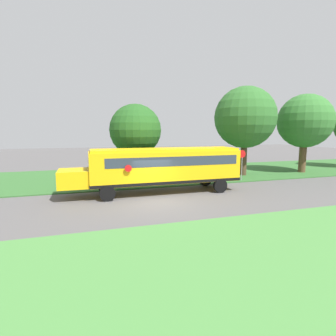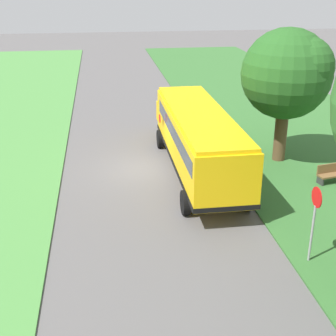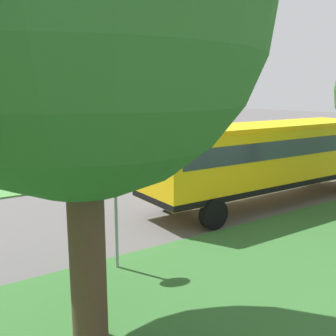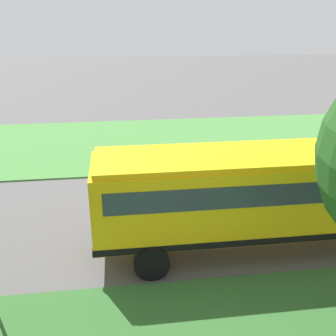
% 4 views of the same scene
% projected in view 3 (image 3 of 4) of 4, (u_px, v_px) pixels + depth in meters
% --- Properties ---
extents(ground_plane, '(120.00, 120.00, 0.00)m').
position_uv_depth(ground_plane, '(243.00, 186.00, 18.51)').
color(ground_plane, '#565454').
extents(grass_far_side, '(10.00, 80.00, 0.07)m').
position_uv_depth(grass_far_side, '(145.00, 159.00, 25.83)').
color(grass_far_side, '#47843D').
rests_on(grass_far_side, ground).
extents(school_bus, '(2.85, 12.42, 3.16)m').
position_uv_depth(school_bus, '(270.00, 155.00, 15.64)').
color(school_bus, yellow).
rests_on(school_bus, ground).
extents(oak_tree_roadside_mid, '(5.88, 5.88, 8.63)m').
position_uv_depth(oak_tree_roadside_mid, '(77.00, 11.00, 5.99)').
color(oak_tree_roadside_mid, '#4C3826').
rests_on(oak_tree_roadside_mid, ground).
extents(stop_sign, '(0.08, 0.68, 2.74)m').
position_uv_depth(stop_sign, '(116.00, 204.00, 9.56)').
color(stop_sign, gray).
rests_on(stop_sign, ground).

